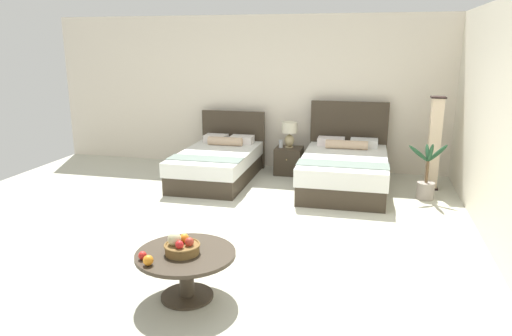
{
  "coord_description": "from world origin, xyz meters",
  "views": [
    {
      "loc": [
        1.46,
        -5.48,
        2.29
      ],
      "look_at": [
        -0.03,
        0.61,
        0.65
      ],
      "focal_mm": 33.36,
      "sensor_mm": 36.0,
      "label": 1
    }
  ],
  "objects": [
    {
      "name": "ground_plane",
      "position": [
        0.0,
        0.0,
        -0.01
      ],
      "size": [
        9.42,
        10.24,
        0.02
      ],
      "primitive_type": "cube",
      "color": "beige"
    },
    {
      "name": "wall_back",
      "position": [
        0.0,
        3.32,
        1.41
      ],
      "size": [
        9.42,
        0.12,
        2.81
      ],
      "primitive_type": "cube",
      "color": "silver",
      "rests_on": "ground"
    },
    {
      "name": "wall_side_right",
      "position": [
        2.91,
        0.4,
        1.41
      ],
      "size": [
        0.12,
        5.84,
        2.81
      ],
      "primitive_type": "cube",
      "color": "silver",
      "rests_on": "ground"
    },
    {
      "name": "bed_near_window",
      "position": [
        -1.08,
        2.11,
        0.29
      ],
      "size": [
        1.22,
        2.1,
        1.07
      ],
      "color": "#382F22",
      "rests_on": "ground"
    },
    {
      "name": "bed_near_corner",
      "position": [
        1.08,
        2.12,
        0.32
      ],
      "size": [
        1.37,
        2.14,
        1.31
      ],
      "color": "#382F22",
      "rests_on": "ground"
    },
    {
      "name": "nightstand",
      "position": [
        0.04,
        2.8,
        0.24
      ],
      "size": [
        0.48,
        0.49,
        0.48
      ],
      "color": "#382F22",
      "rests_on": "ground"
    },
    {
      "name": "table_lamp",
      "position": [
        0.04,
        2.82,
        0.77
      ],
      "size": [
        0.28,
        0.28,
        0.46
      ],
      "color": "tan",
      "rests_on": "nightstand"
    },
    {
      "name": "vase",
      "position": [
        -0.1,
        2.76,
        0.55
      ],
      "size": [
        0.07,
        0.07,
        0.14
      ],
      "color": "#B3B7BE",
      "rests_on": "nightstand"
    },
    {
      "name": "coffee_table",
      "position": [
        -0.11,
        -1.76,
        0.34
      ],
      "size": [
        0.92,
        0.92,
        0.45
      ],
      "color": "#382F22",
      "rests_on": "ground"
    },
    {
      "name": "fruit_bowl",
      "position": [
        -0.14,
        -1.78,
        0.52
      ],
      "size": [
        0.33,
        0.33,
        0.2
      ],
      "color": "brown",
      "rests_on": "coffee_table"
    },
    {
      "name": "loose_apple",
      "position": [
        -0.42,
        -1.98,
        0.49
      ],
      "size": [
        0.08,
        0.08,
        0.08
      ],
      "color": "red",
      "rests_on": "coffee_table"
    },
    {
      "name": "loose_orange",
      "position": [
        -0.32,
        -2.07,
        0.5
      ],
      "size": [
        0.09,
        0.09,
        0.09
      ],
      "color": "orange",
      "rests_on": "coffee_table"
    },
    {
      "name": "floor_lamp_corner",
      "position": [
        2.45,
        2.44,
        0.75
      ],
      "size": [
        0.22,
        0.22,
        1.5
      ],
      "color": "black",
      "rests_on": "ground"
    },
    {
      "name": "potted_palm",
      "position": [
        2.32,
        1.84,
        0.27
      ],
      "size": [
        0.58,
        0.45,
        0.92
      ],
      "color": "gray",
      "rests_on": "ground"
    }
  ]
}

